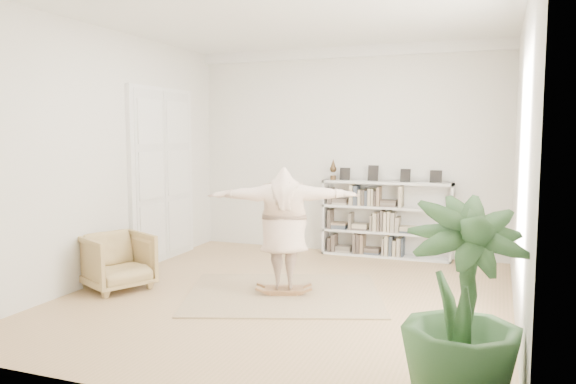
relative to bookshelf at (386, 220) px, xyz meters
The scene contains 9 objects.
floor 2.98m from the bookshelf, 104.79° to the right, with size 6.00×6.00×0.00m, color tan.
room_shell 2.97m from the bookshelf, behind, with size 6.00×6.00×6.00m.
doors 3.84m from the bookshelf, 156.24° to the right, with size 0.09×1.78×2.92m.
bookshelf is the anchor object (origin of this frame).
armchair 4.49m from the bookshelf, 132.80° to the right, with size 0.81×0.84×0.76m, color tan.
rug 2.94m from the bookshelf, 106.51° to the right, with size 2.50×2.00×0.02m, color tan.
rocker_board 2.93m from the bookshelf, 106.51° to the right, with size 0.58×0.45×0.11m.
person 2.88m from the bookshelf, 106.51° to the right, with size 1.96×0.53×1.59m, color beige.
houseplant 5.40m from the bookshelf, 73.24° to the right, with size 0.91×0.91×1.63m, color #2F562B.
Camera 1 is at (2.52, -6.66, 2.12)m, focal length 35.00 mm.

